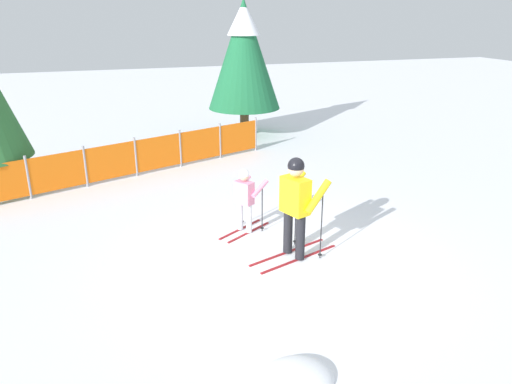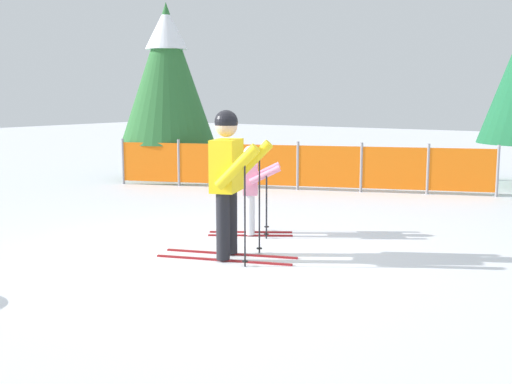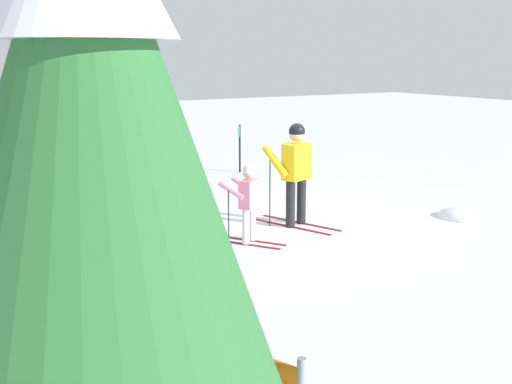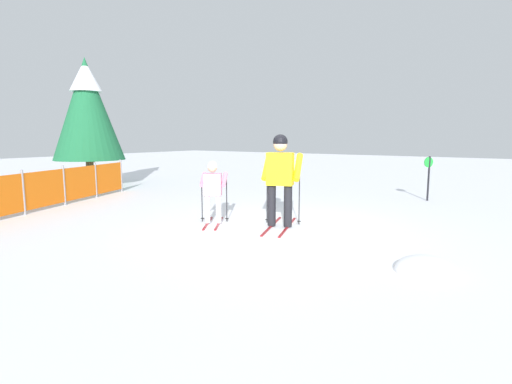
{
  "view_description": "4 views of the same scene",
  "coord_description": "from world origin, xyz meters",
  "px_view_note": "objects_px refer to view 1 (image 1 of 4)",
  "views": [
    {
      "loc": [
        -2.82,
        -7.16,
        4.06
      ],
      "look_at": [
        -0.23,
        0.88,
        0.94
      ],
      "focal_mm": 35.0,
      "sensor_mm": 36.0,
      "label": 1
    },
    {
      "loc": [
        4.75,
        -6.03,
        1.96
      ],
      "look_at": [
        0.07,
        0.84,
        0.7
      ],
      "focal_mm": 45.0,
      "sensor_mm": 36.0,
      "label": 2
    },
    {
      "loc": [
        -8.76,
        6.2,
        2.92
      ],
      "look_at": [
        0.17,
        0.86,
        0.69
      ],
      "focal_mm": 45.0,
      "sensor_mm": 36.0,
      "label": 3
    },
    {
      "loc": [
        -6.35,
        -3.85,
        1.75
      ],
      "look_at": [
        -0.0,
        0.46,
        0.67
      ],
      "focal_mm": 28.0,
      "sensor_mm": 36.0,
      "label": 4
    }
  ],
  "objects_px": {
    "conifer_far": "(244,53)",
    "skier_adult": "(296,199)",
    "skier_child": "(245,195)",
    "safety_fence": "(136,157)"
  },
  "relations": [
    {
      "from": "skier_adult",
      "to": "skier_child",
      "type": "distance_m",
      "value": 1.39
    },
    {
      "from": "skier_child",
      "to": "safety_fence",
      "type": "bearing_deg",
      "value": 79.46
    },
    {
      "from": "skier_adult",
      "to": "conifer_far",
      "type": "relative_size",
      "value": 0.41
    },
    {
      "from": "skier_child",
      "to": "skier_adult",
      "type": "bearing_deg",
      "value": -100.17
    },
    {
      "from": "conifer_far",
      "to": "skier_adult",
      "type": "bearing_deg",
      "value": -101.01
    },
    {
      "from": "skier_adult",
      "to": "skier_child",
      "type": "bearing_deg",
      "value": 93.25
    },
    {
      "from": "skier_child",
      "to": "safety_fence",
      "type": "distance_m",
      "value": 4.44
    },
    {
      "from": "skier_child",
      "to": "conifer_far",
      "type": "height_order",
      "value": "conifer_far"
    },
    {
      "from": "skier_adult",
      "to": "conifer_far",
      "type": "height_order",
      "value": "conifer_far"
    },
    {
      "from": "safety_fence",
      "to": "conifer_far",
      "type": "xyz_separation_m",
      "value": [
        3.9,
        3.37,
        2.21
      ]
    }
  ]
}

